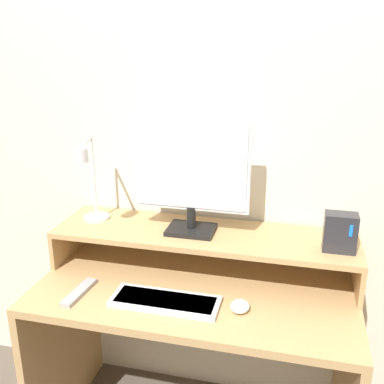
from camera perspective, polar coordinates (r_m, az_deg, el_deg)
name	(u,v)px	position (r m, az deg, el deg)	size (l,w,h in m)	color
wall_back	(215,131)	(1.86, 2.92, 7.74)	(6.00, 0.05, 2.50)	beige
desk	(195,333)	(1.85, 0.38, -17.47)	(1.20, 0.62, 0.72)	tan
monitor_shelf	(204,237)	(1.80, 1.50, -5.79)	(1.20, 0.32, 0.16)	tan
monitor	(191,174)	(1.71, -0.10, 2.33)	(0.45, 0.14, 0.44)	black
desk_lamp	(89,182)	(1.81, -12.90, 1.24)	(0.13, 0.27, 0.36)	silver
router_dock	(340,232)	(1.69, 18.28, -4.89)	(0.11, 0.07, 0.14)	#28282D
keyboard	(165,301)	(1.63, -3.42, -13.67)	(0.38, 0.14, 0.02)	silver
mouse	(240,306)	(1.60, 6.10, -14.23)	(0.07, 0.08, 0.03)	white
remote_control	(79,292)	(1.73, -14.13, -12.23)	(0.06, 0.19, 0.02)	#99999E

